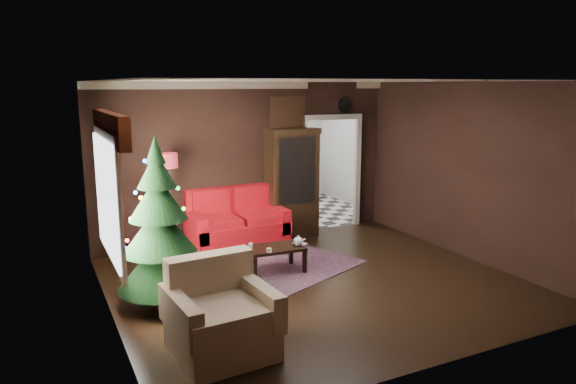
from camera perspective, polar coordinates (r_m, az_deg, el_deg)
name	(u,v)px	position (r m, az deg, el deg)	size (l,w,h in m)	color
floor	(316,283)	(7.62, 3.04, -9.73)	(5.50, 5.50, 0.00)	black
ceiling	(318,81)	(7.10, 3.28, 11.83)	(5.50, 5.50, 0.00)	white
wall_back	(248,162)	(9.46, -4.29, 3.22)	(5.50, 5.50, 0.00)	black
wall_front	(446,230)	(5.25, 16.65, -3.96)	(5.50, 5.50, 0.00)	black
wall_left	(106,206)	(6.37, -18.95, -1.42)	(5.50, 5.50, 0.00)	black
wall_right	(468,171)	(8.89, 18.82, 2.10)	(5.50, 5.50, 0.00)	black
doorway	(330,175)	(10.26, 4.58, 1.89)	(1.10, 0.10, 2.10)	silver
left_window	(107,198)	(6.56, -18.87, -0.61)	(0.05, 1.60, 1.40)	white
valance	(110,128)	(6.46, -18.63, 6.59)	(0.12, 2.10, 0.35)	brown
kitchen_floor	(295,211)	(11.76, 0.76, -2.06)	(3.00, 3.00, 0.00)	silver
kitchen_window	(268,129)	(12.78, -2.19, 6.75)	(0.70, 0.06, 0.70)	white
rug	(288,267)	(8.21, 0.02, -8.08)	(2.08, 1.51, 0.01)	#291E24
loveseat	(237,219)	(9.08, -5.49, -2.95)	(1.70, 0.90, 1.00)	maroon
curio_cabinet	(292,186)	(9.63, 0.40, 0.68)	(0.90, 0.45, 1.90)	black
floor_lamp	(171,208)	(8.65, -12.46, -1.65)	(0.29, 0.29, 1.75)	black
christmas_tree	(159,225)	(6.75, -13.69, -3.48)	(1.09, 1.09, 2.09)	black
armchair	(221,312)	(5.63, -7.20, -12.67)	(1.01, 1.01, 1.03)	tan
coffee_table	(274,259)	(7.93, -1.53, -7.25)	(0.86, 0.52, 0.39)	black
teapot	(298,241)	(7.90, 1.10, -5.29)	(0.16, 0.16, 0.15)	silver
cup_a	(251,245)	(7.88, -4.03, -5.70)	(0.07, 0.07, 0.06)	white
cup_b	(269,250)	(7.62, -2.04, -6.27)	(0.07, 0.07, 0.06)	white
book	(297,239)	(7.93, 0.96, -5.06)	(0.14, 0.01, 0.19)	#89714D
wall_clock	(344,105)	(10.21, 6.07, 9.32)	(0.32, 0.32, 0.06)	silver
painting	(287,113)	(9.64, -0.08, 8.48)	(0.62, 0.05, 0.52)	#9E7B48
kitchen_counter	(272,182)	(12.72, -1.68, 1.05)	(1.80, 0.60, 0.90)	white
kitchen_table	(289,198)	(11.28, 0.10, -0.69)	(0.70, 0.70, 0.75)	brown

